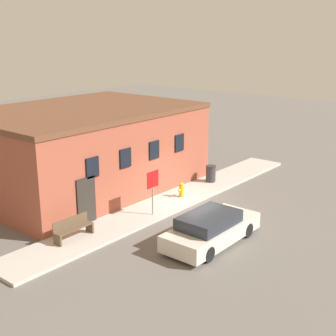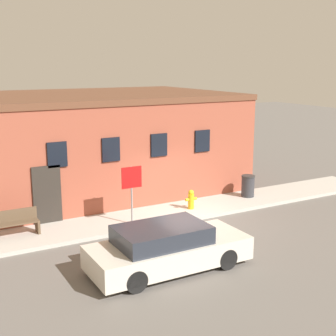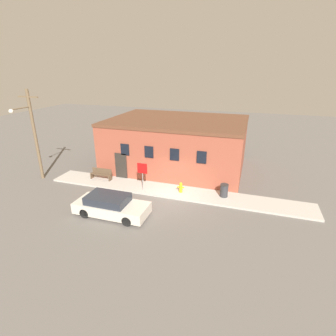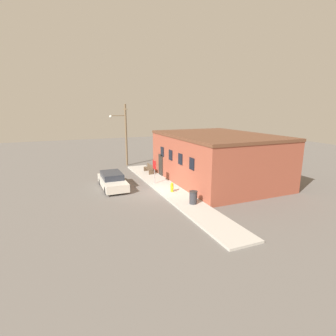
{
  "view_description": "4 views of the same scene",
  "coord_description": "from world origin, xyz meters",
  "px_view_note": "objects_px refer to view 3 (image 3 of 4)",
  "views": [
    {
      "loc": [
        -17.05,
        -12.68,
        8.13
      ],
      "look_at": [
        -0.36,
        1.06,
        1.86
      ],
      "focal_mm": 50.0,
      "sensor_mm": 36.0,
      "label": 1
    },
    {
      "loc": [
        -8.65,
        -13.8,
        5.69
      ],
      "look_at": [
        -0.36,
        1.06,
        1.86
      ],
      "focal_mm": 50.0,
      "sensor_mm": 36.0,
      "label": 2
    },
    {
      "loc": [
        5.01,
        -15.44,
        8.58
      ],
      "look_at": [
        -0.36,
        1.06,
        1.86
      ],
      "focal_mm": 28.0,
      "sensor_mm": 36.0,
      "label": 3
    },
    {
      "loc": [
        18.88,
        -7.03,
        6.68
      ],
      "look_at": [
        -0.36,
        1.06,
        1.86
      ],
      "focal_mm": 28.0,
      "sensor_mm": 36.0,
      "label": 4
    }
  ],
  "objects_px": {
    "utility_pole": "(33,132)",
    "parked_car": "(111,206)",
    "stop_sign": "(142,171)",
    "fire_hydrant": "(181,187)",
    "trash_bin": "(224,190)",
    "bench": "(101,174)"
  },
  "relations": [
    {
      "from": "fire_hydrant",
      "to": "parked_car",
      "type": "xyz_separation_m",
      "value": [
        -3.33,
        -4.08,
        0.12
      ]
    },
    {
      "from": "trash_bin",
      "to": "utility_pole",
      "type": "bearing_deg",
      "value": -175.44
    },
    {
      "from": "fire_hydrant",
      "to": "parked_car",
      "type": "distance_m",
      "value": 5.26
    },
    {
      "from": "bench",
      "to": "parked_car",
      "type": "distance_m",
      "value": 5.55
    },
    {
      "from": "trash_bin",
      "to": "parked_car",
      "type": "xyz_separation_m",
      "value": [
        -6.35,
        -4.37,
        0.04
      ]
    },
    {
      "from": "stop_sign",
      "to": "utility_pole",
      "type": "relative_size",
      "value": 0.29
    },
    {
      "from": "stop_sign",
      "to": "trash_bin",
      "type": "bearing_deg",
      "value": 7.63
    },
    {
      "from": "bench",
      "to": "trash_bin",
      "type": "distance_m",
      "value": 9.72
    },
    {
      "from": "utility_pole",
      "to": "trash_bin",
      "type": "bearing_deg",
      "value": 4.56
    },
    {
      "from": "trash_bin",
      "to": "bench",
      "type": "bearing_deg",
      "value": 179.77
    },
    {
      "from": "trash_bin",
      "to": "parked_car",
      "type": "distance_m",
      "value": 7.71
    },
    {
      "from": "stop_sign",
      "to": "trash_bin",
      "type": "distance_m",
      "value": 5.9
    },
    {
      "from": "stop_sign",
      "to": "utility_pole",
      "type": "bearing_deg",
      "value": -177.46
    },
    {
      "from": "stop_sign",
      "to": "utility_pole",
      "type": "height_order",
      "value": "utility_pole"
    },
    {
      "from": "fire_hydrant",
      "to": "bench",
      "type": "height_order",
      "value": "bench"
    },
    {
      "from": "bench",
      "to": "trash_bin",
      "type": "xyz_separation_m",
      "value": [
        9.72,
        -0.04,
        0.02
      ]
    },
    {
      "from": "fire_hydrant",
      "to": "stop_sign",
      "type": "relative_size",
      "value": 0.37
    },
    {
      "from": "stop_sign",
      "to": "parked_car",
      "type": "relative_size",
      "value": 0.45
    },
    {
      "from": "fire_hydrant",
      "to": "stop_sign",
      "type": "bearing_deg",
      "value": -170.06
    },
    {
      "from": "parked_car",
      "to": "trash_bin",
      "type": "bearing_deg",
      "value": 34.54
    },
    {
      "from": "utility_pole",
      "to": "parked_car",
      "type": "height_order",
      "value": "utility_pole"
    },
    {
      "from": "bench",
      "to": "utility_pole",
      "type": "bearing_deg",
      "value": -166.2
    }
  ]
}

